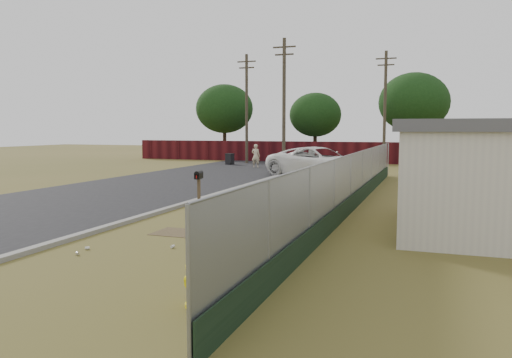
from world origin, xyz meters
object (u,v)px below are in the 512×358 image
at_px(pickup_truck, 319,162).
at_px(pedestrian, 256,156).
at_px(mailbox, 199,178).
at_px(trash_bin, 230,159).
at_px(fire_hydrant, 196,281).

distance_m(pickup_truck, pedestrian, 8.20).
relative_size(mailbox, trash_bin, 1.47).
bearing_deg(pedestrian, mailbox, 103.16).
bearing_deg(pickup_truck, fire_hydrant, -150.18).
xyz_separation_m(mailbox, pickup_truck, (1.69, 12.81, -0.15)).
distance_m(mailbox, pedestrian, 18.88).
relative_size(fire_hydrant, trash_bin, 1.01).
bearing_deg(pedestrian, trash_bin, -36.41).
relative_size(mailbox, pedestrian, 0.76).
height_order(fire_hydrant, mailbox, mailbox).
xyz_separation_m(fire_hydrant, mailbox, (-4.59, 9.49, 0.63)).
relative_size(fire_hydrant, pedestrian, 0.52).
bearing_deg(pickup_truck, trash_bin, 71.63).
bearing_deg(fire_hydrant, pickup_truck, 97.41).
bearing_deg(pedestrian, fire_hydrant, 107.67).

